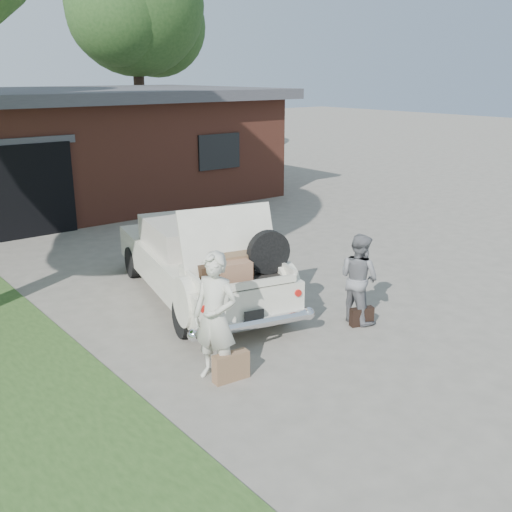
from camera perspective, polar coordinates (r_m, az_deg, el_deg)
ground at (r=9.04m, az=2.39°, el=-7.57°), size 90.00×90.00×0.00m
house at (r=18.90m, az=-18.75°, el=9.83°), size 12.80×7.80×3.30m
tree_right at (r=26.18m, az=-11.27°, el=21.82°), size 6.34×5.51×9.09m
sedan at (r=10.36m, az=-5.42°, el=-0.37°), size 2.76×4.86×1.85m
woman_left at (r=7.52m, az=-3.91°, el=-5.83°), size 0.61×0.72×1.69m
woman_right at (r=9.44m, az=9.76°, el=-2.07°), size 0.56×0.70×1.42m
suitcase_left at (r=7.74m, az=-2.40°, el=-10.49°), size 0.49×0.20×0.37m
suitcase_right at (r=9.46m, az=10.03°, el=-5.70°), size 0.39×0.23×0.29m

